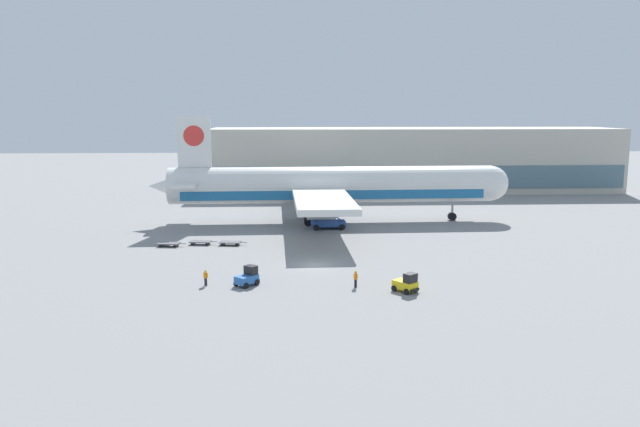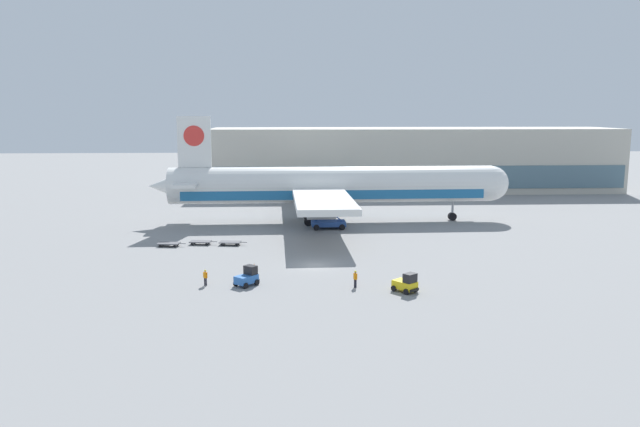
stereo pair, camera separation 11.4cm
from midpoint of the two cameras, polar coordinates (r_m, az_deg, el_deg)
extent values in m
plane|color=gray|center=(73.00, -0.49, -4.76)|extent=(400.00, 400.00, 0.00)
cube|color=#BCB7A8|center=(142.46, 8.48, 4.92)|extent=(90.00, 18.00, 14.00)
cube|color=slate|center=(133.87, 9.21, 3.26)|extent=(88.20, 0.20, 4.90)
cylinder|color=white|center=(100.32, 1.14, 2.66)|extent=(52.11, 6.92, 5.80)
cube|color=#1E669E|center=(100.48, 1.14, 1.92)|extent=(47.95, 6.71, 1.45)
sphere|color=white|center=(105.94, 15.30, 2.69)|extent=(5.68, 5.68, 5.68)
cone|color=white|center=(101.28, -13.68, 2.46)|extent=(6.50, 5.65, 5.51)
cube|color=white|center=(100.11, -11.47, 6.43)|extent=(5.21, 0.55, 8.00)
cylinder|color=red|center=(100.07, -11.49, 6.98)|extent=(3.21, 0.62, 3.20)
cube|color=white|center=(100.75, -11.94, 2.82)|extent=(3.88, 13.07, 0.50)
cube|color=white|center=(100.20, -0.34, 2.24)|extent=(9.03, 48.16, 0.90)
cylinder|color=#9EA0A5|center=(90.50, 0.09, 0.32)|extent=(4.26, 2.89, 2.80)
cylinder|color=#9EA0A5|center=(110.41, -0.69, 1.96)|extent=(4.26, 2.89, 2.80)
cylinder|color=#9EA0A5|center=(104.47, 11.99, 0.82)|extent=(0.36, 0.36, 4.00)
cylinder|color=black|center=(104.78, 11.95, -0.26)|extent=(1.32, 0.93, 1.30)
cylinder|color=#9EA0A5|center=(97.33, -1.13, 0.40)|extent=(0.36, 0.36, 4.00)
cylinder|color=black|center=(97.66, -1.13, -0.75)|extent=(1.32, 0.93, 1.30)
cylinder|color=#9EA0A5|center=(103.65, -1.32, 0.95)|extent=(0.36, 0.36, 4.00)
cylinder|color=black|center=(103.96, -1.32, -0.14)|extent=(1.32, 0.93, 1.30)
cube|color=#284C99|center=(95.43, 0.73, -0.90)|extent=(5.26, 3.11, 0.70)
cube|color=#B2B2B7|center=(94.87, 0.73, 1.18)|extent=(5.00, 2.96, 0.30)
cube|color=yellow|center=(94.79, 0.73, 1.51)|extent=(5.00, 2.96, 0.08)
cube|color=#284C99|center=(95.10, 0.73, 0.24)|extent=(4.26, 0.25, 3.28)
cube|color=#284C99|center=(95.10, 0.73, 0.24)|extent=(4.26, 0.25, 3.28)
cylinder|color=black|center=(97.14, 1.80, -0.93)|extent=(0.91, 0.38, 0.90)
cylinder|color=black|center=(94.21, 1.99, -1.26)|extent=(0.91, 0.38, 0.90)
cylinder|color=black|center=(96.82, -0.50, -0.96)|extent=(0.91, 0.38, 0.90)
cylinder|color=black|center=(93.88, -0.38, -1.29)|extent=(0.91, 0.38, 0.90)
cube|color=yellow|center=(63.03, 7.73, -6.48)|extent=(2.54, 2.67, 0.80)
cube|color=black|center=(62.41, 8.21, -5.84)|extent=(1.53, 1.48, 0.90)
cube|color=black|center=(62.36, 8.60, -6.94)|extent=(1.08, 0.92, 0.24)
cylinder|color=black|center=(63.17, 8.70, -6.84)|extent=(0.57, 0.62, 0.60)
cylinder|color=black|center=(62.13, 7.88, -7.10)|extent=(0.57, 0.62, 0.60)
cylinder|color=black|center=(64.15, 7.57, -6.56)|extent=(0.57, 0.62, 0.60)
cylinder|color=black|center=(63.12, 6.75, -6.81)|extent=(0.57, 0.62, 0.60)
cube|color=#2D66B7|center=(64.96, -6.78, -5.98)|extent=(2.57, 2.65, 0.80)
cube|color=black|center=(65.19, -6.39, -5.14)|extent=(1.53, 1.50, 0.90)
cube|color=black|center=(65.87, -6.02, -6.00)|extent=(1.05, 0.95, 0.24)
cylinder|color=black|center=(66.09, -6.71, -6.07)|extent=(0.58, 0.61, 0.60)
cylinder|color=black|center=(65.14, -5.84, -6.28)|extent=(0.58, 0.61, 0.60)
cylinder|color=black|center=(65.02, -7.72, -6.35)|extent=(0.58, 0.61, 0.60)
cylinder|color=black|center=(64.05, -6.85, -6.57)|extent=(0.58, 0.61, 0.60)
cube|color=#56565B|center=(85.30, -13.71, -2.67)|extent=(2.97, 1.84, 0.12)
cube|color=#56565B|center=(84.75, -12.52, -2.70)|extent=(0.90, 0.19, 0.08)
cylinder|color=black|center=(85.64, -12.94, -2.76)|extent=(0.38, 0.19, 0.36)
cylinder|color=black|center=(84.46, -13.20, -2.94)|extent=(0.38, 0.19, 0.36)
cylinder|color=black|center=(86.24, -14.19, -2.72)|extent=(0.38, 0.19, 0.36)
cylinder|color=black|center=(85.06, -14.46, -2.90)|extent=(0.38, 0.19, 0.36)
cube|color=#56565B|center=(85.57, -10.91, -2.53)|extent=(2.97, 1.84, 0.12)
cube|color=#56565B|center=(85.10, -9.71, -2.56)|extent=(0.90, 0.19, 0.08)
cylinder|color=black|center=(85.97, -10.17, -2.62)|extent=(0.38, 0.19, 0.36)
cylinder|color=black|center=(84.76, -10.38, -2.79)|extent=(0.38, 0.19, 0.36)
cylinder|color=black|center=(86.48, -11.43, -2.59)|extent=(0.38, 0.19, 0.36)
cylinder|color=black|center=(85.28, -11.66, -2.76)|extent=(0.38, 0.19, 0.36)
cube|color=#56565B|center=(84.56, -8.26, -2.60)|extent=(2.97, 1.84, 0.12)
cube|color=#56565B|center=(84.18, -7.03, -2.63)|extent=(0.90, 0.19, 0.08)
cylinder|color=black|center=(85.02, -7.52, -2.68)|extent=(0.38, 0.19, 0.36)
cylinder|color=black|center=(83.80, -7.70, -2.87)|extent=(0.38, 0.19, 0.36)
cylinder|color=black|center=(85.44, -8.81, -2.66)|extent=(0.38, 0.19, 0.36)
cylinder|color=black|center=(84.22, -9.00, -2.83)|extent=(0.38, 0.19, 0.36)
cylinder|color=black|center=(63.99, 3.28, -6.42)|extent=(0.14, 0.14, 0.85)
cylinder|color=black|center=(64.13, 3.16, -6.38)|extent=(0.14, 0.14, 0.85)
cube|color=orange|center=(63.86, 3.23, -5.76)|extent=(0.38, 0.42, 0.64)
cylinder|color=orange|center=(63.68, 3.37, -5.78)|extent=(0.09, 0.09, 0.57)
cylinder|color=orange|center=(64.03, 3.09, -5.69)|extent=(0.09, 0.09, 0.57)
sphere|color=#846047|center=(63.75, 3.23, -5.38)|extent=(0.23, 0.23, 0.23)
sphere|color=yellow|center=(63.74, 3.23, -5.33)|extent=(0.22, 0.22, 0.22)
cylinder|color=black|center=(65.61, -10.39, -6.18)|extent=(0.14, 0.14, 0.81)
cylinder|color=black|center=(65.75, -10.52, -6.15)|extent=(0.14, 0.14, 0.81)
cube|color=orange|center=(65.49, -10.47, -5.57)|extent=(0.42, 0.39, 0.61)
cylinder|color=orange|center=(65.33, -10.32, -5.57)|extent=(0.09, 0.09, 0.55)
cylinder|color=orange|center=(65.65, -10.63, -5.51)|extent=(0.09, 0.09, 0.55)
sphere|color=tan|center=(65.39, -10.48, -5.22)|extent=(0.22, 0.22, 0.22)
sphere|color=yellow|center=(65.38, -10.49, -5.16)|extent=(0.21, 0.21, 0.21)
cube|color=black|center=(71.62, -6.06, -5.07)|extent=(0.40, 0.40, 0.04)
cone|color=orange|center=(71.54, -6.07, -4.80)|extent=(0.32, 0.32, 0.65)
cylinder|color=white|center=(71.53, -6.07, -4.78)|extent=(0.19, 0.19, 0.09)
camera|label=1|loc=(0.06, -90.04, -0.01)|focal=35.00mm
camera|label=2|loc=(0.06, 89.96, 0.01)|focal=35.00mm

